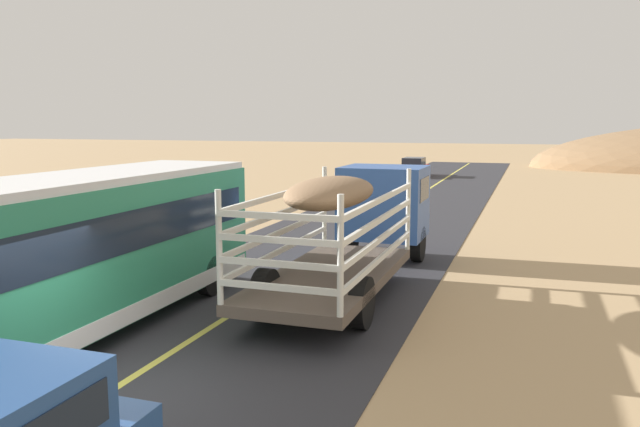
% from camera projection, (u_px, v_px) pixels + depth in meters
% --- Properties ---
extents(ground_plane, '(240.00, 240.00, 0.00)m').
position_uv_depth(ground_plane, '(100.00, 399.00, 9.73)').
color(ground_plane, tan).
extents(road_surface, '(8.00, 120.00, 0.02)m').
position_uv_depth(road_surface, '(100.00, 399.00, 9.73)').
color(road_surface, '#2D2D33').
rests_on(road_surface, ground).
extents(road_centre_line, '(0.16, 117.60, 0.00)m').
position_uv_depth(road_centre_line, '(100.00, 398.00, 9.72)').
color(road_centre_line, '#D8CC4C').
rests_on(road_centre_line, road_surface).
extents(livestock_truck, '(2.53, 9.70, 3.02)m').
position_uv_depth(livestock_truck, '(366.00, 212.00, 17.34)').
color(livestock_truck, '#3359A5').
rests_on(livestock_truck, road_surface).
extents(bus, '(2.54, 10.00, 3.21)m').
position_uv_depth(bus, '(81.00, 249.00, 12.57)').
color(bus, '#2D8C66').
rests_on(bus, road_surface).
extents(car_far, '(1.80, 4.40, 1.46)m').
position_uv_depth(car_far, '(414.00, 168.00, 49.28)').
color(car_far, '#B2261E').
rests_on(car_far, road_surface).
extents(boulder_mid_field, '(1.46, 1.14, 0.98)m').
position_uv_depth(boulder_mid_field, '(81.00, 181.00, 40.51)').
color(boulder_mid_field, '#756656').
rests_on(boulder_mid_field, ground).
extents(boulder_far_horizon, '(1.07, 1.48, 1.09)m').
position_uv_depth(boulder_far_horizon, '(168.00, 201.00, 29.90)').
color(boulder_far_horizon, '#756656').
rests_on(boulder_far_horizon, ground).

